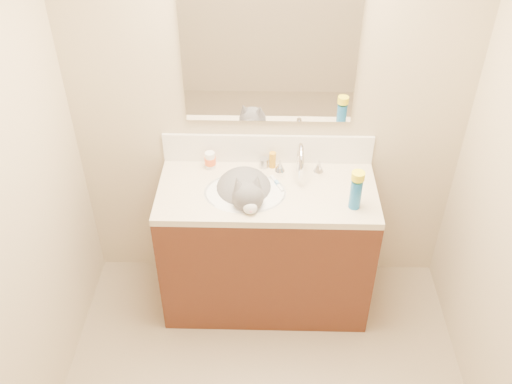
# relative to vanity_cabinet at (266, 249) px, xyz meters

# --- Properties ---
(room_shell) EXTENTS (2.24, 2.54, 2.52)m
(room_shell) POSITION_rel_vanity_cabinet_xyz_m (0.00, -0.97, 1.08)
(room_shell) COLOR #C4B292
(room_shell) RESTS_ON ground
(vanity_cabinet) EXTENTS (1.20, 0.55, 0.82)m
(vanity_cabinet) POSITION_rel_vanity_cabinet_xyz_m (0.00, 0.00, 0.00)
(vanity_cabinet) COLOR #4B2214
(vanity_cabinet) RESTS_ON ground
(counter_slab) EXTENTS (1.20, 0.55, 0.04)m
(counter_slab) POSITION_rel_vanity_cabinet_xyz_m (0.00, 0.00, 0.43)
(counter_slab) COLOR beige
(counter_slab) RESTS_ON vanity_cabinet
(basin) EXTENTS (0.45, 0.36, 0.14)m
(basin) POSITION_rel_vanity_cabinet_xyz_m (-0.12, -0.03, 0.38)
(basin) COLOR white
(basin) RESTS_ON vanity_cabinet
(faucet) EXTENTS (0.28, 0.20, 0.21)m
(faucet) POSITION_rel_vanity_cabinet_xyz_m (0.18, 0.14, 0.54)
(faucet) COLOR silver
(faucet) RESTS_ON counter_slab
(cat) EXTENTS (0.41, 0.47, 0.34)m
(cat) POSITION_rel_vanity_cabinet_xyz_m (-0.12, -0.01, 0.43)
(cat) COLOR #575557
(cat) RESTS_ON basin
(backsplash) EXTENTS (1.20, 0.02, 0.18)m
(backsplash) POSITION_rel_vanity_cabinet_xyz_m (0.00, 0.26, 0.54)
(backsplash) COLOR white
(backsplash) RESTS_ON counter_slab
(mirror) EXTENTS (0.90, 0.02, 0.80)m
(mirror) POSITION_rel_vanity_cabinet_xyz_m (0.00, 0.26, 1.13)
(mirror) COLOR white
(mirror) RESTS_ON room_shell
(pill_bottle) EXTENTS (0.07, 0.07, 0.10)m
(pill_bottle) POSITION_rel_vanity_cabinet_xyz_m (-0.33, 0.20, 0.50)
(pill_bottle) COLOR white
(pill_bottle) RESTS_ON counter_slab
(pill_label) EXTENTS (0.08, 0.08, 0.04)m
(pill_label) POSITION_rel_vanity_cabinet_xyz_m (-0.33, 0.20, 0.50)
(pill_label) COLOR orange
(pill_label) RESTS_ON pill_bottle
(silver_jar) EXTENTS (0.06, 0.06, 0.06)m
(silver_jar) POSITION_rel_vanity_cabinet_xyz_m (-0.02, 0.21, 0.48)
(silver_jar) COLOR #B7B7BC
(silver_jar) RESTS_ON counter_slab
(amber_bottle) EXTENTS (0.04, 0.04, 0.10)m
(amber_bottle) POSITION_rel_vanity_cabinet_xyz_m (0.03, 0.21, 0.50)
(amber_bottle) COLOR orange
(amber_bottle) RESTS_ON counter_slab
(toothbrush) EXTENTS (0.08, 0.14, 0.01)m
(toothbrush) POSITION_rel_vanity_cabinet_xyz_m (0.05, 0.05, 0.46)
(toothbrush) COLOR white
(toothbrush) RESTS_ON counter_slab
(toothbrush_head) EXTENTS (0.03, 0.04, 0.02)m
(toothbrush_head) POSITION_rel_vanity_cabinet_xyz_m (0.05, 0.05, 0.46)
(toothbrush_head) COLOR #71B3F1
(toothbrush_head) RESTS_ON counter_slab
(spray_can) EXTENTS (0.08, 0.08, 0.17)m
(spray_can) POSITION_rel_vanity_cabinet_xyz_m (0.46, -0.14, 0.53)
(spray_can) COLOR #1965B0
(spray_can) RESTS_ON counter_slab
(spray_cap) EXTENTS (0.09, 0.09, 0.04)m
(spray_cap) POSITION_rel_vanity_cabinet_xyz_m (0.46, -0.14, 0.65)
(spray_cap) COLOR yellow
(spray_cap) RESTS_ON spray_can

